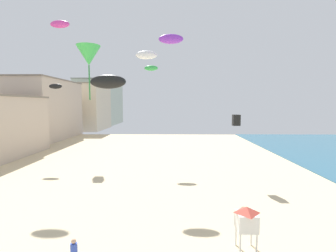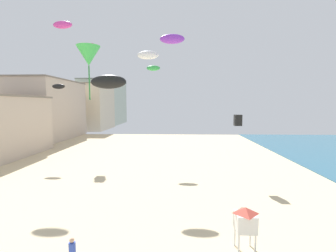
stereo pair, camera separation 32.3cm
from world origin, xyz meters
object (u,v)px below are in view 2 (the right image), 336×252
kite_flyer (72,252)px  kite_black_parafoil (109,82)px  kite_purple_parafoil (172,39)px  lifeguard_stand (245,220)px  kite_white_parafoil (148,55)px  kite_green_parafoil (153,68)px  kite_magenta_parafoil (63,25)px  kite_magenta_box (91,48)px  kite_black_box (238,120)px  kite_black_parafoil_2 (59,86)px  kite_green_delta (89,56)px

kite_flyer → kite_black_parafoil: kite_black_parafoil is taller
kite_purple_parafoil → kite_flyer: bearing=-108.2°
lifeguard_stand → kite_white_parafoil: 19.64m
kite_black_parafoil → kite_green_parafoil: bearing=84.2°
kite_flyer → kite_magenta_parafoil: (-9.38, 19.51, 17.47)m
kite_magenta_parafoil → kite_magenta_box: kite_magenta_parafoil is taller
kite_black_box → kite_green_parafoil: size_ratio=0.59×
kite_magenta_parafoil → kite_black_box: (21.27, -4.54, -11.83)m
kite_black_parafoil → kite_green_parafoil: (1.77, 17.51, 3.67)m
kite_white_parafoil → kite_black_parafoil_2: kite_white_parafoil is taller
kite_green_delta → kite_black_box: bearing=39.2°
kite_purple_parafoil → kite_black_parafoil: bearing=-125.2°
kite_white_parafoil → kite_green_parafoil: size_ratio=1.18×
kite_green_delta → kite_purple_parafoil: 11.52m
kite_black_parafoil → kite_black_parafoil_2: size_ratio=1.43×
lifeguard_stand → kite_black_parafoil: (-9.23, 5.60, 8.21)m
kite_magenta_parafoil → kite_green_delta: 18.50m
kite_white_parafoil → kite_green_parafoil: (-0.34, 9.23, -0.05)m
kite_green_delta → kite_black_parafoil: bearing=79.3°
kite_purple_parafoil → kite_green_parafoil: bearing=106.0°
lifeguard_stand → kite_black_parafoil: 13.56m
kite_magenta_box → kite_black_parafoil_2: kite_magenta_box is taller
kite_black_box → kite_purple_parafoil: kite_purple_parafoil is taller
kite_black_parafoil_2 → kite_green_parafoil: bearing=4.0°
kite_magenta_parafoil → kite_green_parafoil: bearing=26.3°
kite_green_parafoil → kite_black_parafoil_2: size_ratio=1.03×
kite_magenta_parafoil → kite_black_parafoil_2: kite_magenta_parafoil is taller
kite_black_box → kite_black_parafoil_2: bearing=159.8°
lifeguard_stand → kite_green_parafoil: kite_green_parafoil is taller
kite_black_box → kite_magenta_box: 28.51m
kite_green_delta → kite_purple_parafoil: kite_purple_parafoil is taller
kite_magenta_parafoil → kite_purple_parafoil: kite_magenta_parafoil is taller
kite_black_parafoil → kite_white_parafoil: bearing=75.7°
kite_white_parafoil → kite_black_parafoil_2: bearing=150.4°
kite_flyer → lifeguard_stand: bearing=124.9°
kite_white_parafoil → kite_black_parafoil_2: size_ratio=1.22×
kite_purple_parafoil → kite_black_parafoil_2: bearing=150.7°
kite_white_parafoil → kite_black_box: (9.91, -0.76, -7.20)m
kite_green_delta → kite_black_parafoil_2: size_ratio=1.81×
kite_magenta_box → kite_black_parafoil_2: bearing=-116.2°
lifeguard_stand → kite_magenta_box: 37.37m
kite_magenta_parafoil → kite_magenta_box: size_ratio=1.63×
lifeguard_stand → kite_green_delta: bearing=161.1°
kite_flyer → kite_black_parafoil: size_ratio=0.59×
kite_magenta_parafoil → kite_black_box: bearing=-12.0°
lifeguard_stand → kite_green_delta: (-9.74, 2.89, 9.65)m
kite_magenta_box → kite_flyer: bearing=-72.4°
kite_black_parafoil → kite_black_box: 14.60m
kite_green_delta → kite_green_parafoil: (2.28, 20.22, 2.22)m
kite_black_box → lifeguard_stand: bearing=-102.0°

